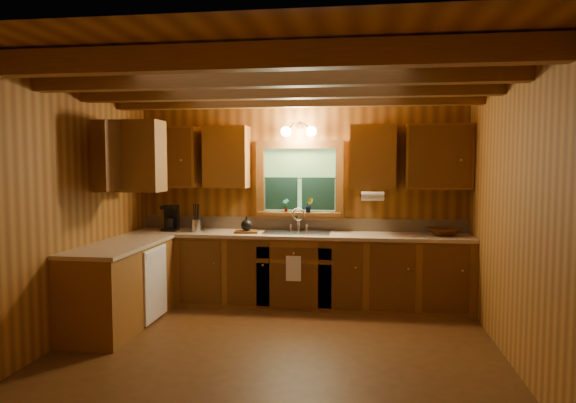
% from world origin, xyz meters
% --- Properties ---
extents(room, '(4.20, 4.20, 4.20)m').
position_xyz_m(room, '(0.00, 0.00, 1.30)').
color(room, '#513013').
rests_on(room, ground).
extents(ceiling_beams, '(4.20, 2.54, 0.18)m').
position_xyz_m(ceiling_beams, '(0.00, 0.00, 2.49)').
color(ceiling_beams, brown).
rests_on(ceiling_beams, room).
extents(base_cabinets, '(4.20, 2.22, 0.86)m').
position_xyz_m(base_cabinets, '(-0.49, 1.28, 0.43)').
color(base_cabinets, brown).
rests_on(base_cabinets, ground).
extents(countertop, '(4.20, 2.24, 0.04)m').
position_xyz_m(countertop, '(-0.48, 1.29, 0.88)').
color(countertop, tan).
rests_on(countertop, base_cabinets).
extents(backsplash, '(4.20, 0.02, 0.16)m').
position_xyz_m(backsplash, '(0.00, 1.89, 0.98)').
color(backsplash, tan).
rests_on(backsplash, room).
extents(dishwasher_panel, '(0.02, 0.60, 0.80)m').
position_xyz_m(dishwasher_panel, '(-1.47, 0.68, 0.43)').
color(dishwasher_panel, white).
rests_on(dishwasher_panel, base_cabinets).
extents(upper_cabinets, '(4.19, 1.77, 0.78)m').
position_xyz_m(upper_cabinets, '(-0.56, 1.42, 1.84)').
color(upper_cabinets, brown).
rests_on(upper_cabinets, room).
extents(window, '(1.12, 0.08, 1.00)m').
position_xyz_m(window, '(0.00, 1.87, 1.53)').
color(window, brown).
rests_on(window, room).
extents(window_sill, '(1.06, 0.14, 0.04)m').
position_xyz_m(window_sill, '(0.00, 1.82, 1.12)').
color(window_sill, brown).
rests_on(window_sill, room).
extents(wall_sconce, '(0.45, 0.21, 0.17)m').
position_xyz_m(wall_sconce, '(0.00, 1.75, 2.16)').
color(wall_sconce, black).
rests_on(wall_sconce, room).
extents(paper_towel_roll, '(0.27, 0.11, 0.11)m').
position_xyz_m(paper_towel_roll, '(0.92, 1.53, 1.37)').
color(paper_towel_roll, white).
rests_on(paper_towel_roll, upper_cabinets).
extents(dish_towel, '(0.18, 0.01, 0.30)m').
position_xyz_m(dish_towel, '(0.00, 1.26, 0.52)').
color(dish_towel, white).
rests_on(dish_towel, base_cabinets).
extents(sink, '(0.82, 0.48, 0.43)m').
position_xyz_m(sink, '(0.00, 1.60, 0.86)').
color(sink, silver).
rests_on(sink, countertop).
extents(coffee_maker, '(0.18, 0.23, 0.32)m').
position_xyz_m(coffee_maker, '(-1.64, 1.62, 1.06)').
color(coffee_maker, black).
rests_on(coffee_maker, countertop).
extents(utensil_crock, '(0.12, 0.12, 0.35)m').
position_xyz_m(utensil_crock, '(-1.28, 1.54, 0.99)').
color(utensil_crock, silver).
rests_on(utensil_crock, countertop).
extents(cutting_board, '(0.31, 0.23, 0.03)m').
position_xyz_m(cutting_board, '(-0.62, 1.52, 0.91)').
color(cutting_board, '#563112').
rests_on(cutting_board, countertop).
extents(teakettle, '(0.14, 0.14, 0.18)m').
position_xyz_m(teakettle, '(-0.62, 1.52, 1.00)').
color(teakettle, black).
rests_on(teakettle, cutting_board).
extents(wicker_basket, '(0.46, 0.46, 0.09)m').
position_xyz_m(wicker_basket, '(1.76, 1.62, 0.94)').
color(wicker_basket, '#48230C').
rests_on(wicker_basket, countertop).
extents(potted_plant_left, '(0.11, 0.09, 0.17)m').
position_xyz_m(potted_plant_left, '(-0.17, 1.81, 1.22)').
color(potted_plant_left, '#563112').
rests_on(potted_plant_left, window_sill).
extents(potted_plant_right, '(0.12, 0.10, 0.19)m').
position_xyz_m(potted_plant_right, '(0.13, 1.78, 1.23)').
color(potted_plant_right, '#563112').
rests_on(potted_plant_right, window_sill).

